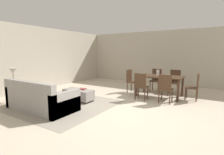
# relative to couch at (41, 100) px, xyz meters

# --- Properties ---
(ground_plane) EXTENTS (10.80, 10.80, 0.00)m
(ground_plane) POSITION_rel_couch_xyz_m (2.05, 0.97, -0.29)
(ground_plane) COLOR beige
(wall_back) EXTENTS (9.00, 0.12, 2.70)m
(wall_back) POSITION_rel_couch_xyz_m (2.05, 5.97, 1.06)
(wall_back) COLOR #BCB2A0
(wall_back) RESTS_ON ground_plane
(wall_left) EXTENTS (0.12, 11.00, 2.70)m
(wall_left) POSITION_rel_couch_xyz_m (-2.45, 1.47, 1.06)
(wall_left) COLOR #BCB2A0
(wall_left) RESTS_ON ground_plane
(area_rug) EXTENTS (3.00, 2.80, 0.01)m
(area_rug) POSITION_rel_couch_xyz_m (0.14, 0.65, -0.28)
(area_rug) COLOR gray
(area_rug) RESTS_ON ground_plane
(couch) EXTENTS (2.04, 0.97, 0.86)m
(couch) POSITION_rel_couch_xyz_m (0.00, 0.00, 0.00)
(couch) COLOR gray
(couch) RESTS_ON ground_plane
(ottoman_table) EXTENTS (1.05, 0.46, 0.38)m
(ottoman_table) POSITION_rel_couch_xyz_m (0.29, 1.24, -0.07)
(ottoman_table) COLOR gray
(ottoman_table) RESTS_ON ground_plane
(side_table) EXTENTS (0.40, 0.40, 0.60)m
(side_table) POSITION_rel_couch_xyz_m (-1.32, 0.00, 0.18)
(side_table) COLOR brown
(side_table) RESTS_ON ground_plane
(table_lamp) EXTENTS (0.26, 0.26, 0.53)m
(table_lamp) POSITION_rel_couch_xyz_m (-1.32, 0.00, 0.72)
(table_lamp) COLOR brown
(table_lamp) RESTS_ON side_table
(dining_table) EXTENTS (1.59, 0.93, 0.76)m
(dining_table) POSITION_rel_couch_xyz_m (2.40, 3.29, 0.38)
(dining_table) COLOR #422B1C
(dining_table) RESTS_ON ground_plane
(dining_chair_near_left) EXTENTS (0.43, 0.43, 0.92)m
(dining_chair_near_left) POSITION_rel_couch_xyz_m (2.02, 2.45, 0.23)
(dining_chair_near_left) COLOR #422B1C
(dining_chair_near_left) RESTS_ON ground_plane
(dining_chair_near_right) EXTENTS (0.41, 0.41, 0.92)m
(dining_chair_near_right) POSITION_rel_couch_xyz_m (2.83, 2.49, 0.23)
(dining_chair_near_right) COLOR #422B1C
(dining_chair_near_right) RESTS_ON ground_plane
(dining_chair_far_left) EXTENTS (0.41, 0.41, 0.92)m
(dining_chair_far_left) POSITION_rel_couch_xyz_m (2.01, 4.14, 0.23)
(dining_chair_far_left) COLOR #422B1C
(dining_chair_far_left) RESTS_ON ground_plane
(dining_chair_far_right) EXTENTS (0.40, 0.40, 0.92)m
(dining_chair_far_right) POSITION_rel_couch_xyz_m (2.76, 4.12, 0.23)
(dining_chair_far_right) COLOR #422B1C
(dining_chair_far_right) RESTS_ON ground_plane
(dining_chair_head_east) EXTENTS (0.41, 0.41, 0.92)m
(dining_chair_head_east) POSITION_rel_couch_xyz_m (3.58, 3.33, 0.23)
(dining_chair_head_east) COLOR #422B1C
(dining_chair_head_east) RESTS_ON ground_plane
(dining_chair_head_west) EXTENTS (0.42, 0.42, 0.92)m
(dining_chair_head_west) POSITION_rel_couch_xyz_m (1.25, 3.31, 0.23)
(dining_chair_head_west) COLOR #422B1C
(dining_chair_head_west) RESTS_ON ground_plane
(vase_centerpiece) EXTENTS (0.10, 0.10, 0.21)m
(vase_centerpiece) POSITION_rel_couch_xyz_m (2.32, 3.31, 0.58)
(vase_centerpiece) COLOR silver
(vase_centerpiece) RESTS_ON dining_table
(book_on_ottoman) EXTENTS (0.30, 0.26, 0.03)m
(book_on_ottoman) POSITION_rel_couch_xyz_m (0.38, 1.32, 0.11)
(book_on_ottoman) COLOR maroon
(book_on_ottoman) RESTS_ON ottoman_table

